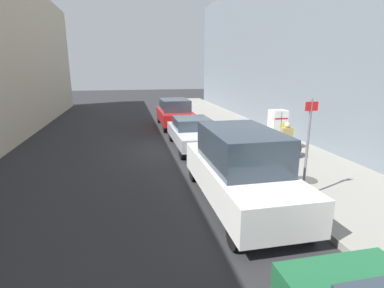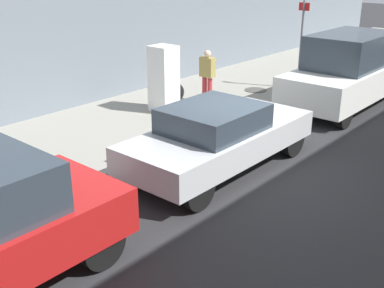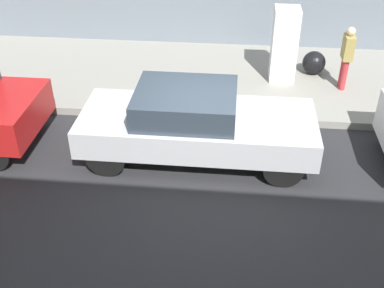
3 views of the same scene
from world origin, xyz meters
TOP-DOWN VIEW (x-y plane):
  - ground_plane at (0.00, 0.00)m, footprint 80.00×80.00m
  - sidewalk_slab at (-3.92, 0.00)m, footprint 4.21×44.00m
  - discarded_refrigerator at (-3.87, 1.48)m, footprint 0.66×0.62m
  - trash_bag at (-4.25, 2.31)m, footprint 0.58×0.58m
  - pedestrian_walking_far at (-3.50, 2.91)m, footprint 0.44×0.22m
  - parked_sedan_silver at (-0.52, -0.38)m, footprint 1.81×4.49m

SIDE VIEW (x-z plane):
  - ground_plane at x=0.00m, z-range 0.00..0.00m
  - sidewalk_slab at x=-3.92m, z-range 0.00..0.17m
  - trash_bag at x=-4.25m, z-range 0.17..0.76m
  - parked_sedan_silver at x=-0.52m, z-range 0.04..1.45m
  - pedestrian_walking_far at x=-3.50m, z-range 0.27..1.79m
  - discarded_refrigerator at x=-3.87m, z-range 0.17..1.96m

